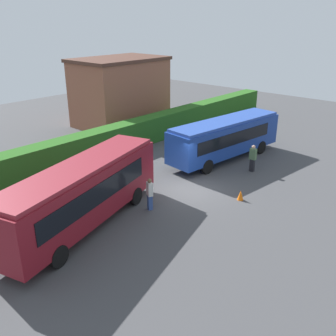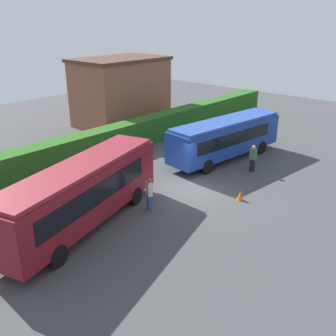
# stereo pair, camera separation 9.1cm
# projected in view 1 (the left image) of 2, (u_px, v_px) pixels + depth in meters

# --- Properties ---
(ground_plane) EXTENTS (64.00, 64.00, 0.00)m
(ground_plane) POSITION_uv_depth(u_px,v_px,m) (190.00, 189.00, 23.23)
(ground_plane) COLOR #424244
(bus_maroon) EXTENTS (10.55, 5.04, 3.32)m
(bus_maroon) POSITION_uv_depth(u_px,v_px,m) (83.00, 192.00, 18.46)
(bus_maroon) COLOR maroon
(bus_maroon) RESTS_ON ground_plane
(bus_blue) EXTENTS (10.06, 3.42, 2.97)m
(bus_blue) POSITION_uv_depth(u_px,v_px,m) (225.00, 137.00, 27.51)
(bus_blue) COLOR navy
(bus_blue) RESTS_ON ground_plane
(person_left) EXTENTS (0.49, 0.41, 1.76)m
(person_left) POSITION_uv_depth(u_px,v_px,m) (41.00, 207.00, 19.04)
(person_left) COLOR silver
(person_left) RESTS_ON ground_plane
(person_center) EXTENTS (0.42, 0.49, 1.83)m
(person_center) POSITION_uv_depth(u_px,v_px,m) (150.00, 193.00, 20.44)
(person_center) COLOR #334C8C
(person_center) RESTS_ON ground_plane
(person_right) EXTENTS (0.40, 0.54, 1.82)m
(person_right) POSITION_uv_depth(u_px,v_px,m) (171.00, 151.00, 26.84)
(person_right) COLOR #4C6B47
(person_right) RESTS_ON ground_plane
(person_far) EXTENTS (0.27, 0.45, 1.87)m
(person_far) POSITION_uv_depth(u_px,v_px,m) (253.00, 158.00, 25.54)
(person_far) COLOR black
(person_far) RESTS_ON ground_plane
(hedge_row) EXTENTS (44.00, 1.50, 2.09)m
(hedge_row) POSITION_uv_depth(u_px,v_px,m) (100.00, 144.00, 28.13)
(hedge_row) COLOR #255A1A
(hedge_row) RESTS_ON ground_plane
(depot_building) EXTENTS (8.67, 5.65, 6.30)m
(depot_building) POSITION_uv_depth(u_px,v_px,m) (120.00, 91.00, 36.28)
(depot_building) COLOR brown
(depot_building) RESTS_ON ground_plane
(traffic_cone) EXTENTS (0.36, 0.36, 0.60)m
(traffic_cone) POSITION_uv_depth(u_px,v_px,m) (241.00, 195.00, 21.76)
(traffic_cone) COLOR orange
(traffic_cone) RESTS_ON ground_plane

